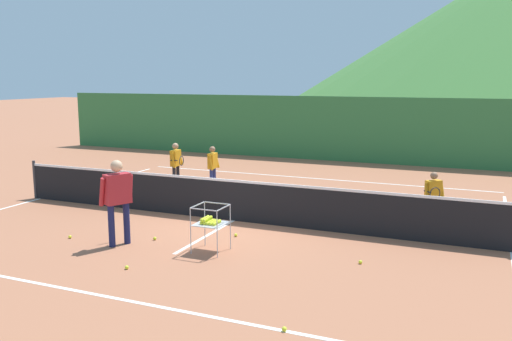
{
  "coord_description": "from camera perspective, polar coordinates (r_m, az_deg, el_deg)",
  "views": [
    {
      "loc": [
        5.24,
        -11.0,
        3.31
      ],
      "look_at": [
        0.51,
        0.14,
        1.2
      ],
      "focal_mm": 37.77,
      "sensor_mm": 36.0,
      "label": 1
    }
  ],
  "objects": [
    {
      "name": "ground_plane",
      "position": [
        12.62,
        -2.4,
        -5.32
      ],
      "size": [
        120.0,
        120.0,
        0.0
      ],
      "primitive_type": "plane",
      "color": "#A86647"
    },
    {
      "name": "line_sideline_east",
      "position": [
        11.5,
        25.5,
        -7.81
      ],
      "size": [
        0.08,
        10.6,
        0.01
      ],
      "primitive_type": "cube",
      "color": "white",
      "rests_on": "ground"
    },
    {
      "name": "tennis_ball_4",
      "position": [
        11.38,
        -2.15,
        -6.84
      ],
      "size": [
        0.07,
        0.07,
        0.07
      ],
      "primitive_type": "sphere",
      "color": "yellow",
      "rests_on": "ground"
    },
    {
      "name": "instructor",
      "position": [
        10.93,
        -14.42,
        -2.47
      ],
      "size": [
        0.54,
        0.85,
        1.71
      ],
      "color": "#191E4C",
      "rests_on": "ground"
    },
    {
      "name": "line_service_center",
      "position": [
        12.62,
        -2.4,
        -5.31
      ],
      "size": [
        0.08,
        5.27,
        0.01
      ],
      "primitive_type": "cube",
      "color": "white",
      "rests_on": "ground"
    },
    {
      "name": "tennis_ball_5",
      "position": [
        11.9,
        -19.1,
        -6.65
      ],
      "size": [
        0.07,
        0.07,
        0.07
      ],
      "primitive_type": "sphere",
      "color": "yellow",
      "rests_on": "ground"
    },
    {
      "name": "tennis_ball_2",
      "position": [
        9.96,
        11.0,
        -9.49
      ],
      "size": [
        0.07,
        0.07,
        0.07
      ],
      "primitive_type": "sphere",
      "color": "yellow",
      "rests_on": "ground"
    },
    {
      "name": "windscreen_fence",
      "position": [
        21.56,
        8.86,
        4.36
      ],
      "size": [
        25.96,
        0.08,
        2.56
      ],
      "primitive_type": "cube",
      "color": "#33753D",
      "rests_on": "ground"
    },
    {
      "name": "student_1",
      "position": [
        15.98,
        -4.61,
        0.73
      ],
      "size": [
        0.23,
        0.52,
        1.29
      ],
      "color": "navy",
      "rests_on": "ground"
    },
    {
      "name": "line_baseline_near",
      "position": [
        8.8,
        -16.11,
        -12.59
      ],
      "size": [
        11.8,
        0.08,
        0.01
      ],
      "primitive_type": "cube",
      "color": "white",
      "rests_on": "ground"
    },
    {
      "name": "student_2",
      "position": [
        12.7,
        18.26,
        -2.31
      ],
      "size": [
        0.46,
        0.66,
        1.22
      ],
      "color": "black",
      "rests_on": "ground"
    },
    {
      "name": "line_sideline_west",
      "position": [
        16.0,
        -21.89,
        -2.77
      ],
      "size": [
        0.08,
        10.6,
        0.01
      ],
      "primitive_type": "cube",
      "color": "white",
      "rests_on": "ground"
    },
    {
      "name": "tennis_net",
      "position": [
        12.5,
        -2.41,
        -3.11
      ],
      "size": [
        12.18,
        0.08,
        1.05
      ],
      "color": "#333338",
      "rests_on": "ground"
    },
    {
      "name": "tennis_ball_0",
      "position": [
        7.39,
        3.01,
        -16.43
      ],
      "size": [
        0.07,
        0.07,
        0.07
      ],
      "primitive_type": "sphere",
      "color": "yellow",
      "rests_on": "ground"
    },
    {
      "name": "line_baseline_far",
      "position": [
        17.95,
        5.62,
        -0.79
      ],
      "size": [
        11.8,
        0.08,
        0.01
      ],
      "primitive_type": "cube",
      "color": "white",
      "rests_on": "ground"
    },
    {
      "name": "student_0",
      "position": [
        16.33,
        -8.47,
        1.0
      ],
      "size": [
        0.46,
        0.63,
        1.36
      ],
      "color": "black",
      "rests_on": "ground"
    },
    {
      "name": "tennis_ball_1",
      "position": [
        9.79,
        -13.53,
        -9.94
      ],
      "size": [
        0.07,
        0.07,
        0.07
      ],
      "primitive_type": "sphere",
      "color": "yellow",
      "rests_on": "ground"
    },
    {
      "name": "tennis_ball_3",
      "position": [
        11.34,
        -10.67,
        -7.08
      ],
      "size": [
        0.07,
        0.07,
        0.07
      ],
      "primitive_type": "sphere",
      "color": "yellow",
      "rests_on": "ground"
    },
    {
      "name": "ball_cart",
      "position": [
        10.33,
        -4.91,
        -5.4
      ],
      "size": [
        0.58,
        0.58,
        0.9
      ],
      "color": "#B7B7BC",
      "rests_on": "ground"
    }
  ]
}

